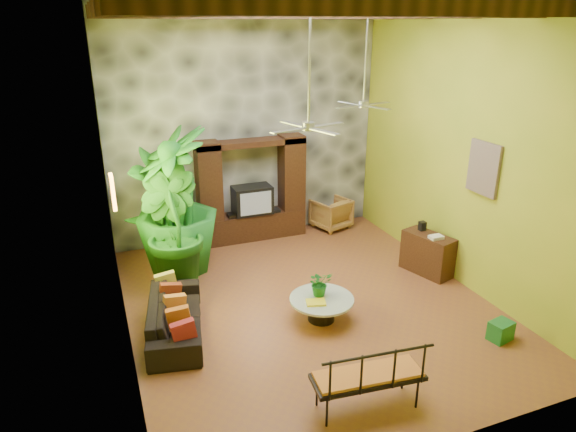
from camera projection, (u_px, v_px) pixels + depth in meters
name	position (u px, v px, depth m)	size (l,w,h in m)	color
ground	(307.00, 303.00, 9.00)	(7.00, 7.00, 0.00)	brown
back_wall	(245.00, 126.00, 11.16)	(6.00, 0.02, 5.00)	olive
left_wall	(111.00, 186.00, 7.09)	(0.02, 7.00, 5.00)	olive
right_wall	(464.00, 149.00, 9.14)	(0.02, 7.00, 5.00)	olive
stone_accent_wall	(246.00, 126.00, 11.11)	(5.98, 0.10, 4.98)	#34373B
ceiling_beams	(312.00, 10.00, 7.31)	(5.95, 5.36, 0.22)	#3C2213
entertainment_center	(252.00, 198.00, 11.39)	(2.40, 0.55, 2.30)	black
ceiling_fan_front	(309.00, 112.00, 7.38)	(1.28, 1.28, 1.86)	#A3A3A8
ceiling_fan_back	(364.00, 93.00, 9.39)	(1.28, 1.28, 1.86)	#A3A3A8
wall_art_mask	(113.00, 192.00, 8.12)	(0.06, 0.32, 0.55)	gold
wall_art_painting	(484.00, 168.00, 8.67)	(0.06, 0.70, 0.90)	#255288
sofa	(175.00, 317.00, 8.04)	(2.02, 0.79, 0.59)	black
wicker_armchair	(331.00, 213.00, 12.19)	(0.77, 0.79, 0.72)	brown
tall_plant_a	(161.00, 209.00, 10.03)	(1.26, 0.85, 2.39)	#195F19
tall_plant_b	(171.00, 230.00, 9.20)	(1.24, 1.00, 2.26)	#185516
tall_plant_c	(176.00, 202.00, 9.77)	(1.58, 1.58, 2.83)	#1B691E
coffee_table	(321.00, 306.00, 8.42)	(1.06, 1.06, 0.40)	black
centerpiece_plant	(320.00, 283.00, 8.40)	(0.39, 0.34, 0.43)	#1B6821
yellow_tray	(316.00, 302.00, 8.21)	(0.31, 0.22, 0.03)	yellow
iron_bench	(371.00, 375.00, 6.33)	(1.47, 0.66, 0.57)	black
side_console	(427.00, 254.00, 9.97)	(0.45, 1.00, 0.80)	#371711
green_bin	(501.00, 331.00, 7.92)	(0.35, 0.26, 0.31)	#217C2E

